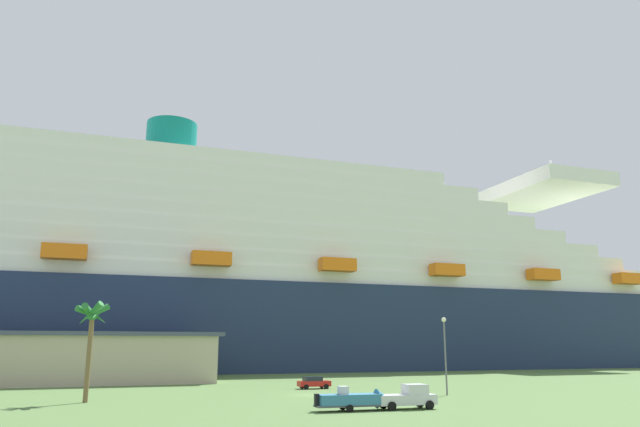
# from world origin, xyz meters

# --- Properties ---
(ground_plane) EXTENTS (600.00, 600.00, 0.00)m
(ground_plane) POSITION_xyz_m (0.00, 30.00, 0.00)
(ground_plane) COLOR #4C6B38
(cruise_ship) EXTENTS (282.10, 52.18, 64.64)m
(cruise_ship) POSITION_xyz_m (15.73, 69.95, 19.55)
(cruise_ship) COLOR #1E2D4C
(cruise_ship) RESTS_ON ground_plane
(terminal_building) EXTENTS (50.84, 29.11, 7.72)m
(terminal_building) POSITION_xyz_m (-33.10, 33.63, 3.88)
(terminal_building) COLOR #B7A88C
(terminal_building) RESTS_ON ground_plane
(pickup_truck) EXTENTS (5.65, 2.40, 2.20)m
(pickup_truck) POSITION_xyz_m (4.90, -17.50, 1.04)
(pickup_truck) COLOR silver
(pickup_truck) RESTS_ON ground_plane
(small_boat_on_trailer) EXTENTS (7.97, 2.16, 2.15)m
(small_boat_on_trailer) POSITION_xyz_m (-0.18, -17.63, 0.96)
(small_boat_on_trailer) COLOR #595960
(small_boat_on_trailer) RESTS_ON ground_plane
(palm_tree) EXTENTS (3.63, 3.63, 10.31)m
(palm_tree) POSITION_xyz_m (-24.60, -3.13, 8.20)
(palm_tree) COLOR brown
(palm_tree) RESTS_ON ground_plane
(street_lamp) EXTENTS (0.56, 0.56, 9.03)m
(street_lamp) POSITION_xyz_m (15.44, -4.66, 5.78)
(street_lamp) COLOR slate
(street_lamp) RESTS_ON ground_plane
(parked_car_red_hatchback) EXTENTS (4.45, 2.35, 1.58)m
(parked_car_red_hatchback) POSITION_xyz_m (2.96, 9.70, 0.83)
(parked_car_red_hatchback) COLOR red
(parked_car_red_hatchback) RESTS_ON ground_plane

